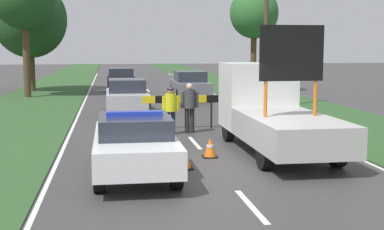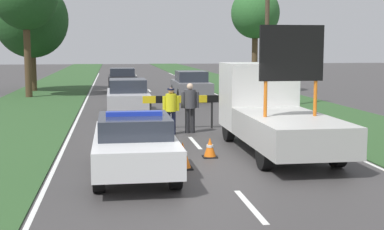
# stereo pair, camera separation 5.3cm
# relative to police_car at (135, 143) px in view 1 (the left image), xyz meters

# --- Properties ---
(ground_plane) EXTENTS (160.00, 160.00, 0.00)m
(ground_plane) POSITION_rel_police_car_xyz_m (1.99, 0.09, -0.74)
(ground_plane) COLOR #3D3A3A
(lane_markings) EXTENTS (7.86, 64.90, 0.01)m
(lane_markings) POSITION_rel_police_car_xyz_m (1.99, 15.17, -0.73)
(lane_markings) COLOR silver
(lane_markings) RESTS_ON ground
(grass_verge_left) EXTENTS (4.79, 120.00, 0.03)m
(grass_verge_left) POSITION_rel_police_car_xyz_m (-4.38, 20.09, -0.72)
(grass_verge_left) COLOR #2D5128
(grass_verge_left) RESTS_ON ground
(grass_verge_right) EXTENTS (4.79, 120.00, 0.03)m
(grass_verge_right) POSITION_rel_police_car_xyz_m (8.36, 20.09, -0.72)
(grass_verge_right) COLOR #2D5128
(grass_verge_right) RESTS_ON ground
(police_car) EXTENTS (1.79, 4.54, 1.47)m
(police_car) POSITION_rel_police_car_xyz_m (0.00, 0.00, 0.00)
(police_car) COLOR white
(police_car) RESTS_ON ground
(work_truck) EXTENTS (2.06, 6.16, 3.44)m
(work_truck) POSITION_rel_police_car_xyz_m (3.98, 2.54, 0.39)
(work_truck) COLOR white
(work_truck) RESTS_ON ground
(road_barrier) EXTENTS (2.74, 0.08, 1.19)m
(road_barrier) POSITION_rel_police_car_xyz_m (1.94, 6.63, 0.24)
(road_barrier) COLOR black
(road_barrier) RESTS_ON ground
(police_officer) EXTENTS (0.56, 0.36, 1.56)m
(police_officer) POSITION_rel_police_car_xyz_m (1.45, 5.49, 0.19)
(police_officer) COLOR #191E38
(police_officer) RESTS_ON ground
(pedestrian_civilian) EXTENTS (0.61, 0.39, 1.69)m
(pedestrian_civilian) POSITION_rel_police_car_xyz_m (2.12, 5.73, 0.26)
(pedestrian_civilian) COLOR #232326
(pedestrian_civilian) RESTS_ON ground
(traffic_cone_near_police) EXTENTS (0.38, 0.38, 0.53)m
(traffic_cone_near_police) POSITION_rel_police_car_xyz_m (2.05, 1.65, -0.48)
(traffic_cone_near_police) COLOR black
(traffic_cone_near_police) RESTS_ON ground
(traffic_cone_centre_front) EXTENTS (0.47, 0.47, 0.65)m
(traffic_cone_centre_front) POSITION_rel_police_car_xyz_m (1.16, 0.44, -0.41)
(traffic_cone_centre_front) COLOR black
(traffic_cone_centre_front) RESTS_ON ground
(traffic_cone_near_truck) EXTENTS (0.48, 0.48, 0.66)m
(traffic_cone_near_truck) POSITION_rel_police_car_xyz_m (-0.34, 3.83, -0.41)
(traffic_cone_near_truck) COLOR black
(traffic_cone_near_truck) RESTS_ON ground
(queued_car_sedan_silver) EXTENTS (1.76, 4.36, 1.52)m
(queued_car_sedan_silver) POSITION_rel_police_car_xyz_m (0.20, 11.39, 0.05)
(queued_car_sedan_silver) COLOR #B2B2B7
(queued_car_sedan_silver) RESTS_ON ground
(queued_car_suv_grey) EXTENTS (1.80, 4.49, 1.57)m
(queued_car_suv_grey) POSITION_rel_police_car_xyz_m (3.88, 17.39, 0.07)
(queued_car_suv_grey) COLOR slate
(queued_car_suv_grey) RESTS_ON ground
(queued_car_sedan_black) EXTENTS (1.75, 4.09, 1.55)m
(queued_car_sedan_black) POSITION_rel_police_car_xyz_m (0.19, 22.86, 0.07)
(queued_car_sedan_black) COLOR black
(queued_car_sedan_black) RESTS_ON ground
(roadside_tree_near_right) EXTENTS (3.04, 3.04, 6.61)m
(roadside_tree_near_right) POSITION_rel_police_car_xyz_m (8.50, 21.02, 4.22)
(roadside_tree_near_right) COLOR #4C3823
(roadside_tree_near_right) RESTS_ON ground
(roadside_tree_mid_left) EXTENTS (4.74, 4.74, 7.17)m
(roadside_tree_mid_left) POSITION_rel_police_car_xyz_m (-5.58, 24.27, 3.93)
(roadside_tree_mid_left) COLOR #4C3823
(roadside_tree_mid_left) RESTS_ON ground
(utility_pole) EXTENTS (1.20, 0.20, 8.41)m
(utility_pole) POSITION_rel_police_car_xyz_m (6.60, 11.96, 3.59)
(utility_pole) COLOR #473828
(utility_pole) RESTS_ON ground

